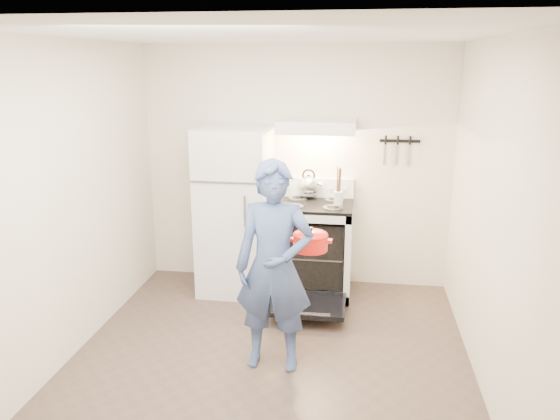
# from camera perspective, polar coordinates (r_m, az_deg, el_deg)

# --- Properties ---
(floor) EXTENTS (3.60, 3.60, 0.00)m
(floor) POSITION_cam_1_polar(r_m,az_deg,el_deg) (4.50, -1.29, -15.85)
(floor) COLOR #4D3C33
(floor) RESTS_ON ground
(back_wall) EXTENTS (3.20, 0.02, 2.50)m
(back_wall) POSITION_cam_1_polar(r_m,az_deg,el_deg) (5.73, 1.67, 4.50)
(back_wall) COLOR beige
(back_wall) RESTS_ON ground
(refrigerator) EXTENTS (0.70, 0.70, 1.70)m
(refrigerator) POSITION_cam_1_polar(r_m,az_deg,el_deg) (5.58, -4.71, -0.06)
(refrigerator) COLOR silver
(refrigerator) RESTS_ON floor
(stove_body) EXTENTS (0.76, 0.65, 0.92)m
(stove_body) POSITION_cam_1_polar(r_m,az_deg,el_deg) (5.60, 3.56, -4.16)
(stove_body) COLOR silver
(stove_body) RESTS_ON floor
(cooktop) EXTENTS (0.76, 0.65, 0.03)m
(cooktop) POSITION_cam_1_polar(r_m,az_deg,el_deg) (5.46, 3.64, 0.54)
(cooktop) COLOR black
(cooktop) RESTS_ON stove_body
(backsplash) EXTENTS (0.76, 0.07, 0.20)m
(backsplash) POSITION_cam_1_polar(r_m,az_deg,el_deg) (5.71, 3.90, 2.38)
(backsplash) COLOR silver
(backsplash) RESTS_ON cooktop
(oven_door) EXTENTS (0.70, 0.54, 0.04)m
(oven_door) POSITION_cam_1_polar(r_m,az_deg,el_deg) (5.18, 2.91, -9.84)
(oven_door) COLOR black
(oven_door) RESTS_ON floor
(oven_rack) EXTENTS (0.60, 0.52, 0.01)m
(oven_rack) POSITION_cam_1_polar(r_m,az_deg,el_deg) (5.61, 3.55, -4.35)
(oven_rack) COLOR slate
(oven_rack) RESTS_ON stove_body
(range_hood) EXTENTS (0.76, 0.50, 0.12)m
(range_hood) POSITION_cam_1_polar(r_m,az_deg,el_deg) (5.39, 3.85, 8.73)
(range_hood) COLOR silver
(range_hood) RESTS_ON back_wall
(knife_strip) EXTENTS (0.40, 0.02, 0.03)m
(knife_strip) POSITION_cam_1_polar(r_m,az_deg,el_deg) (5.64, 12.41, 7.06)
(knife_strip) COLOR black
(knife_strip) RESTS_ON back_wall
(pizza_stone) EXTENTS (0.35, 0.35, 0.02)m
(pizza_stone) POSITION_cam_1_polar(r_m,az_deg,el_deg) (5.56, 4.38, -4.39)
(pizza_stone) COLOR #86684E
(pizza_stone) RESTS_ON oven_rack
(tea_kettle) EXTENTS (0.25, 0.20, 0.30)m
(tea_kettle) POSITION_cam_1_polar(r_m,az_deg,el_deg) (5.64, 2.99, 2.76)
(tea_kettle) COLOR #BBBBC0
(tea_kettle) RESTS_ON cooktop
(utensil_jar) EXTENTS (0.10, 0.10, 0.13)m
(utensil_jar) POSITION_cam_1_polar(r_m,az_deg,el_deg) (5.30, 6.12, 1.24)
(utensil_jar) COLOR silver
(utensil_jar) RESTS_ON cooktop
(person) EXTENTS (0.60, 0.40, 1.64)m
(person) POSITION_cam_1_polar(r_m,az_deg,el_deg) (4.15, -0.61, -6.00)
(person) COLOR navy
(person) RESTS_ON floor
(dutch_oven) EXTENTS (0.35, 0.28, 0.23)m
(dutch_oven) POSITION_cam_1_polar(r_m,az_deg,el_deg) (4.40, 3.20, -3.40)
(dutch_oven) COLOR red
(dutch_oven) RESTS_ON person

